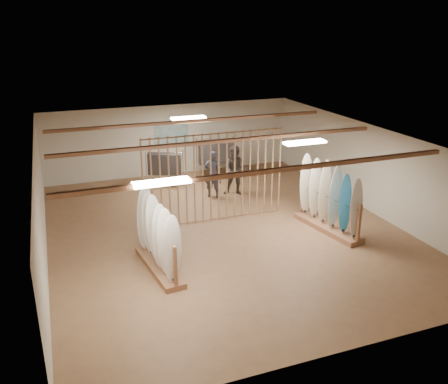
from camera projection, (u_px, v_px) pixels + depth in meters
name	position (u px, v px, depth m)	size (l,w,h in m)	color
floor	(224.00, 230.00, 14.18)	(12.00, 12.00, 0.00)	#8C6444
ceiling	(224.00, 138.00, 13.22)	(12.00, 12.00, 0.00)	#9B9792
wall_back	(172.00, 140.00, 18.99)	(12.00, 12.00, 0.00)	beige
wall_front	(342.00, 289.00, 8.41)	(12.00, 12.00, 0.00)	beige
wall_left	(40.00, 208.00, 12.05)	(12.00, 12.00, 0.00)	beige
wall_right	(368.00, 168.00, 15.35)	(12.00, 12.00, 0.00)	beige
ceiling_slats	(224.00, 141.00, 13.25)	(9.50, 6.12, 0.10)	#9C6646
light_panels	(224.00, 140.00, 13.25)	(1.20, 0.35, 0.06)	white
bamboo_partition	(215.00, 177.00, 14.40)	(4.45, 0.05, 2.78)	#A3754F
poster	(172.00, 135.00, 18.90)	(1.40, 0.03, 0.90)	teal
rack_left	(158.00, 246.00, 11.68)	(0.79, 2.40, 1.90)	#9C6646
rack_right	(329.00, 208.00, 13.93)	(0.98, 2.59, 2.04)	#9C6646
clothing_rack_a	(165.00, 164.00, 17.49)	(1.24, 0.80, 1.40)	silver
clothing_rack_b	(216.00, 152.00, 18.59)	(1.50, 0.50, 1.61)	silver
shopper_a	(213.00, 171.00, 16.52)	(0.69, 0.47, 1.90)	#2B2B34
shopper_b	(236.00, 167.00, 16.71)	(0.98, 0.77, 2.03)	#3D352F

